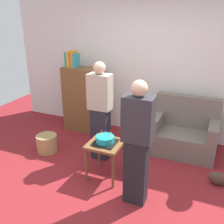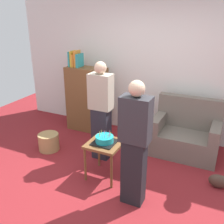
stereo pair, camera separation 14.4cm
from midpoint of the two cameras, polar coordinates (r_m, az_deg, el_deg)
The scene contains 10 objects.
ground_plane at distance 3.80m, azimuth -0.95°, elevation -16.79°, with size 8.00×8.00×0.00m, color maroon.
wall_back at distance 5.02m, azimuth 8.68°, elevation 9.81°, with size 6.00×0.10×2.70m, color silver.
couch at distance 4.70m, azimuth 14.53°, elevation -4.53°, with size 1.10×0.70×0.96m.
bookshelf at distance 5.29m, azimuth -6.98°, elevation 2.89°, with size 0.80×0.36×1.61m.
side_table at distance 3.82m, azimuth -2.58°, elevation -7.87°, with size 0.48×0.48×0.56m.
birthday_cake at distance 3.75m, azimuth -2.62°, elevation -6.08°, with size 0.32×0.32×0.17m.
person_blowing_candles at distance 4.16m, azimuth -3.58°, elevation 0.10°, with size 0.36×0.22×1.63m.
person_holding_cake at distance 3.19m, azimuth 4.21°, elevation -7.01°, with size 0.36×0.22×1.63m.
wicker_basket at distance 4.79m, azimuth -14.85°, elevation -6.59°, with size 0.36×0.36×0.30m, color #A88451.
handbag at distance 4.11m, azimuth 21.24°, elevation -13.39°, with size 0.28×0.14×0.20m, color #473328.
Camera 1 is at (1.16, -2.74, 2.36)m, focal length 41.93 mm.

